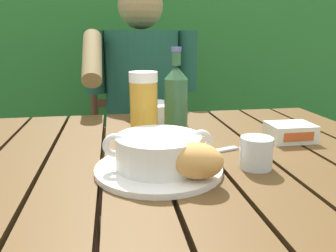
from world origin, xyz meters
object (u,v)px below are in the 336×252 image
bread_roll (196,160)px  butter_tub (290,132)px  person_eating (143,101)px  beer_bottle (176,99)px  soup_bowl (159,150)px  table_knife (204,153)px  water_glass_small (256,153)px  chair_near_diner (140,138)px  serving_plate (159,168)px  diner_bowl (152,111)px  beer_glass (144,108)px

bread_roll → butter_tub: bread_roll is taller
person_eating → beer_bottle: (0.05, -0.53, 0.10)m
soup_bowl → table_knife: (0.12, 0.09, -0.04)m
beer_bottle → water_glass_small: beer_bottle is taller
soup_bowl → water_glass_small: (0.21, -0.01, -0.01)m
chair_near_diner → butter_tub: size_ratio=8.46×
serving_plate → person_eating: bearing=87.3°
chair_near_diner → soup_bowl: (-0.04, -1.00, 0.27)m
person_eating → butter_tub: size_ratio=10.41×
person_eating → butter_tub: (0.34, -0.64, 0.02)m
soup_bowl → butter_tub: soup_bowl is taller
serving_plate → soup_bowl: (-0.00, -0.00, 0.04)m
person_eating → water_glass_small: size_ratio=17.65×
serving_plate → chair_near_diner: bearing=87.7°
bread_roll → water_glass_small: bread_roll is taller
person_eating → beer_bottle: size_ratio=5.01×
bread_roll → water_glass_small: size_ratio=1.87×
chair_near_diner → table_knife: size_ratio=6.35×
serving_plate → water_glass_small: size_ratio=3.81×
serving_plate → beer_bottle: (0.09, 0.27, 0.10)m
soup_bowl → butter_tub: (0.38, 0.16, -0.02)m
chair_near_diner → table_knife: bearing=-85.0°
table_knife → diner_bowl: 0.38m
beer_bottle → diner_bowl: 0.20m
beer_glass → water_glass_small: 0.31m
serving_plate → bread_roll: (0.06, -0.07, 0.04)m
beer_bottle → table_knife: size_ratio=1.56×
beer_bottle → water_glass_small: (0.12, -0.28, -0.07)m
diner_bowl → serving_plate: bearing=-95.1°
person_eating → soup_bowl: (-0.04, -0.80, 0.05)m
beer_glass → butter_tub: beer_glass is taller
butter_tub → diner_bowl: 0.45m
table_knife → person_eating: bearing=96.6°
bread_roll → butter_tub: bearing=35.5°
chair_near_diner → beer_bottle: bearing=-86.3°
beer_glass → water_glass_small: bearing=-43.4°
water_glass_small → serving_plate: bearing=176.2°
serving_plate → water_glass_small: water_glass_small is taller
chair_near_diner → person_eating: 0.30m
table_knife → serving_plate: bearing=-144.7°
person_eating → table_knife: bearing=-83.4°
soup_bowl → bread_roll: bearing=-49.4°
chair_near_diner → bread_roll: size_ratio=7.66×
serving_plate → table_knife: serving_plate is taller
chair_near_diner → beer_bottle: (0.05, -0.73, 0.33)m
water_glass_small → butter_tub: size_ratio=0.59×
beer_bottle → water_glass_small: size_ratio=3.52×
bread_roll → table_knife: (0.06, 0.16, -0.04)m
bread_roll → diner_bowl: size_ratio=0.87×
butter_tub → diner_bowl: size_ratio=0.79×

